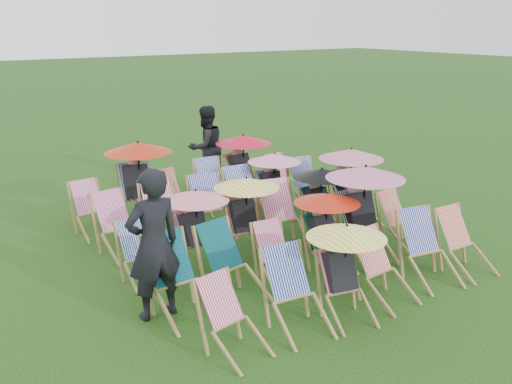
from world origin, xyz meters
TOP-DOWN VIEW (x-y plane):
  - ground at (0.00, 0.00)m, footprint 100.00×100.00m
  - deckchair_0 at (-1.97, -2.20)m, footprint 0.69×0.87m
  - deckchair_1 at (-1.08, -2.19)m, footprint 0.72×0.94m
  - deckchair_2 at (-0.39, -2.28)m, footprint 0.99×1.06m
  - deckchair_3 at (0.34, -2.24)m, footprint 0.66×0.88m
  - deckchair_4 at (1.30, -2.18)m, footprint 0.79×0.99m
  - deckchair_5 at (1.99, -2.27)m, footprint 0.62×0.86m
  - deckchair_6 at (-2.07, -1.11)m, footprint 0.70×0.95m
  - deckchair_7 at (-1.30, -1.12)m, footprint 0.83×1.03m
  - deckchair_8 at (-0.51, -1.04)m, footprint 0.61×0.80m
  - deckchair_9 at (0.36, -1.08)m, footprint 0.98×1.03m
  - deckchair_10 at (1.12, -1.06)m, footprint 1.22×1.28m
  - deckchair_11 at (2.00, -1.04)m, footprint 0.65×0.85m
  - deckchair_12 at (-2.08, 0.03)m, footprint 0.57×0.79m
  - deckchair_13 at (-1.20, 0.07)m, footprint 0.99×1.04m
  - deckchair_14 at (-0.30, 0.09)m, footprint 1.03×1.09m
  - deckchair_15 at (0.37, 0.02)m, footprint 0.84×1.05m
  - deckchair_16 at (1.20, 0.03)m, footprint 0.98×1.02m
  - deckchair_17 at (2.03, 0.17)m, footprint 1.16×1.27m
  - deckchair_18 at (-1.95, 1.22)m, footprint 0.73×0.95m
  - deckchair_19 at (-1.18, 1.26)m, footprint 0.79×1.00m
  - deckchair_20 at (-0.32, 1.17)m, footprint 0.78×0.99m
  - deckchair_21 at (0.47, 1.22)m, footprint 0.71×0.96m
  - deckchair_22 at (1.13, 1.31)m, footprint 1.00×1.05m
  - deckchair_23 at (1.91, 1.20)m, footprint 0.69×0.93m
  - deckchair_24 at (-2.02, 2.30)m, footprint 0.64×0.86m
  - deckchair_25 at (-1.09, 2.49)m, footprint 1.23×1.31m
  - deckchair_26 at (-0.47, 2.34)m, footprint 0.65×0.85m
  - deckchair_27 at (0.40, 2.27)m, footprint 0.69×0.93m
  - deckchair_28 at (1.21, 2.47)m, footprint 1.13×1.21m
  - deckchair_29 at (2.09, 2.33)m, footprint 0.61×0.81m
  - person_left at (-2.33, -0.94)m, footprint 0.71×0.47m
  - person_rear at (1.02, 3.74)m, footprint 0.96×0.80m

SIDE VIEW (x-z plane):
  - ground at x=0.00m, z-range 0.00..0.00m
  - deckchair_8 at x=-0.51m, z-range 0.00..0.83m
  - deckchair_29 at x=2.09m, z-range 0.00..0.84m
  - deckchair_0 at x=-1.97m, z-range 0.00..0.85m
  - deckchair_12 at x=-2.08m, z-range 0.00..0.85m
  - deckchair_26 at x=-0.47m, z-range 0.00..0.86m
  - deckchair_11 at x=2.00m, z-range 0.00..0.87m
  - deckchair_24 at x=-2.02m, z-range 0.00..0.89m
  - deckchair_3 at x=0.34m, z-range 0.00..0.91m
  - deckchair_5 at x=1.99m, z-range 0.00..0.91m
  - deckchair_1 at x=-1.08m, z-range 0.00..0.95m
  - deckchair_18 at x=-1.95m, z-range 0.00..0.95m
  - deckchair_27 at x=0.40m, z-range 0.00..0.97m
  - deckchair_4 at x=1.30m, z-range 0.00..0.97m
  - deckchair_23 at x=1.91m, z-range 0.00..0.98m
  - deckchair_20 at x=-0.32m, z-range 0.00..0.98m
  - deckchair_19 at x=-1.18m, z-range 0.00..0.99m
  - deckchair_6 at x=-2.07m, z-range 0.00..1.00m
  - deckchair_7 at x=-1.30m, z-range 0.00..1.00m
  - deckchair_21 at x=0.47m, z-range 0.00..1.01m
  - deckchair_15 at x=0.37m, z-range 0.00..1.03m
  - deckchair_9 at x=0.36m, z-range 0.03..1.19m
  - deckchair_16 at x=1.20m, z-range 0.03..1.20m
  - deckchair_13 at x=-1.20m, z-range 0.03..1.21m
  - deckchair_2 at x=-0.39m, z-range 0.03..1.21m
  - deckchair_22 at x=1.13m, z-range 0.03..1.22m
  - deckchair_14 at x=-0.30m, z-range 0.03..1.25m
  - deckchair_28 at x=1.21m, z-range 0.04..1.38m
  - deckchair_17 at x=2.03m, z-range 0.04..1.41m
  - deckchair_10 at x=1.12m, z-range 0.04..1.48m
  - deckchair_25 at x=-1.09m, z-range 0.04..1.50m
  - person_rear at x=1.02m, z-range 0.00..1.81m
  - person_left at x=-2.33m, z-range 0.00..1.92m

